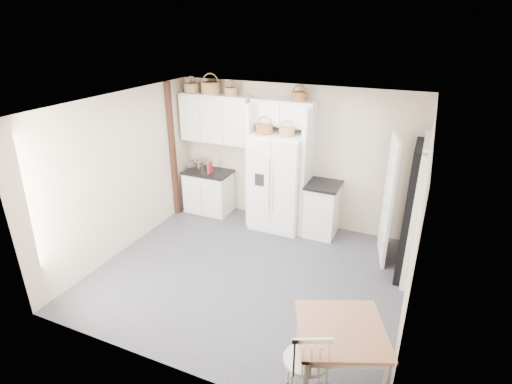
% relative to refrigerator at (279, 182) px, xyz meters
% --- Properties ---
extents(floor, '(4.50, 4.50, 0.00)m').
position_rel_refrigerator_xyz_m(floor, '(0.15, -1.66, -0.90)').
color(floor, '#303137').
rests_on(floor, ground).
extents(ceiling, '(4.50, 4.50, 0.00)m').
position_rel_refrigerator_xyz_m(ceiling, '(0.15, -1.66, 1.70)').
color(ceiling, white).
rests_on(ceiling, wall_back).
extents(wall_back, '(4.50, 0.00, 4.50)m').
position_rel_refrigerator_xyz_m(wall_back, '(0.15, 0.34, 0.40)').
color(wall_back, beige).
rests_on(wall_back, floor).
extents(wall_left, '(0.00, 4.00, 4.00)m').
position_rel_refrigerator_xyz_m(wall_left, '(-2.10, -1.66, 0.40)').
color(wall_left, beige).
rests_on(wall_left, floor).
extents(wall_right, '(0.00, 4.00, 4.00)m').
position_rel_refrigerator_xyz_m(wall_right, '(2.40, -1.66, 0.40)').
color(wall_right, beige).
rests_on(wall_right, floor).
extents(refrigerator, '(0.93, 0.75, 1.79)m').
position_rel_refrigerator_xyz_m(refrigerator, '(0.00, 0.00, 0.00)').
color(refrigerator, white).
rests_on(refrigerator, floor).
extents(base_cab_left, '(0.89, 0.56, 0.82)m').
position_rel_refrigerator_xyz_m(base_cab_left, '(-1.51, 0.04, -0.48)').
color(base_cab_left, white).
rests_on(base_cab_left, floor).
extents(base_cab_right, '(0.53, 0.64, 0.93)m').
position_rel_refrigerator_xyz_m(base_cab_right, '(0.83, 0.04, -0.43)').
color(base_cab_right, white).
rests_on(base_cab_right, floor).
extents(dining_table, '(1.15, 1.15, 0.73)m').
position_rel_refrigerator_xyz_m(dining_table, '(1.85, -3.11, -0.53)').
color(dining_table, '#A15F3D').
rests_on(dining_table, floor).
extents(windsor_chair, '(0.62, 0.60, 0.99)m').
position_rel_refrigerator_xyz_m(windsor_chair, '(1.59, -3.41, -0.40)').
color(windsor_chair, white).
rests_on(windsor_chair, floor).
extents(counter_left, '(0.93, 0.60, 0.04)m').
position_rel_refrigerator_xyz_m(counter_left, '(-1.51, 0.04, -0.05)').
color(counter_left, black).
rests_on(counter_left, base_cab_left).
extents(counter_right, '(0.57, 0.68, 0.04)m').
position_rel_refrigerator_xyz_m(counter_right, '(0.83, 0.04, 0.06)').
color(counter_right, black).
rests_on(counter_right, base_cab_right).
extents(toaster, '(0.32, 0.24, 0.20)m').
position_rel_refrigerator_xyz_m(toaster, '(-1.76, 0.02, 0.06)').
color(toaster, silver).
rests_on(toaster, counter_left).
extents(cookbook_red, '(0.04, 0.15, 0.23)m').
position_rel_refrigerator_xyz_m(cookbook_red, '(-1.41, -0.04, 0.08)').
color(cookbook_red, red).
rests_on(cookbook_red, counter_left).
extents(cookbook_cream, '(0.07, 0.15, 0.23)m').
position_rel_refrigerator_xyz_m(cookbook_cream, '(-1.43, -0.04, 0.08)').
color(cookbook_cream, beige).
rests_on(cookbook_cream, counter_left).
extents(basket_upper_a, '(0.29, 0.29, 0.17)m').
position_rel_refrigerator_xyz_m(basket_upper_a, '(-1.84, 0.17, 1.54)').
color(basket_upper_a, olive).
rests_on(basket_upper_a, upper_cabinet).
extents(basket_upper_b, '(0.36, 0.36, 0.21)m').
position_rel_refrigerator_xyz_m(basket_upper_b, '(-1.43, 0.17, 1.56)').
color(basket_upper_b, olive).
rests_on(basket_upper_b, upper_cabinet).
extents(basket_upper_c, '(0.25, 0.25, 0.14)m').
position_rel_refrigerator_xyz_m(basket_upper_c, '(-1.01, 0.17, 1.53)').
color(basket_upper_c, olive).
rests_on(basket_upper_c, upper_cabinet).
extents(basket_bridge_b, '(0.26, 0.26, 0.15)m').
position_rel_refrigerator_xyz_m(basket_bridge_b, '(0.27, 0.17, 1.53)').
color(basket_bridge_b, brown).
rests_on(basket_bridge_b, bridge_cabinet).
extents(basket_fridge_a, '(0.30, 0.30, 0.16)m').
position_rel_refrigerator_xyz_m(basket_fridge_a, '(-0.25, -0.10, 0.98)').
color(basket_fridge_a, brown).
rests_on(basket_fridge_a, refrigerator).
extents(basket_fridge_b, '(0.27, 0.27, 0.15)m').
position_rel_refrigerator_xyz_m(basket_fridge_b, '(0.16, -0.10, 0.97)').
color(basket_fridge_b, olive).
rests_on(basket_fridge_b, refrigerator).
extents(upper_cabinet, '(1.40, 0.34, 0.90)m').
position_rel_refrigerator_xyz_m(upper_cabinet, '(-1.35, 0.17, 1.00)').
color(upper_cabinet, white).
rests_on(upper_cabinet, wall_back).
extents(bridge_cabinet, '(1.12, 0.34, 0.45)m').
position_rel_refrigerator_xyz_m(bridge_cabinet, '(0.00, 0.17, 1.23)').
color(bridge_cabinet, white).
rests_on(bridge_cabinet, wall_back).
extents(fridge_panel_left, '(0.08, 0.60, 2.30)m').
position_rel_refrigerator_xyz_m(fridge_panel_left, '(-0.51, 0.04, 0.25)').
color(fridge_panel_left, white).
rests_on(fridge_panel_left, floor).
extents(fridge_panel_right, '(0.08, 0.60, 2.30)m').
position_rel_refrigerator_xyz_m(fridge_panel_right, '(0.51, 0.04, 0.25)').
color(fridge_panel_right, white).
rests_on(fridge_panel_right, floor).
extents(trim_post, '(0.09, 0.09, 2.60)m').
position_rel_refrigerator_xyz_m(trim_post, '(-2.05, -0.31, 0.40)').
color(trim_post, '#38180D').
rests_on(trim_post, floor).
extents(doorway_void, '(0.18, 0.85, 2.05)m').
position_rel_refrigerator_xyz_m(doorway_void, '(2.31, -0.66, 0.13)').
color(doorway_void, black).
rests_on(doorway_void, floor).
extents(door_slab, '(0.21, 0.79, 2.05)m').
position_rel_refrigerator_xyz_m(door_slab, '(1.95, -0.32, 0.13)').
color(door_slab, white).
rests_on(door_slab, floor).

